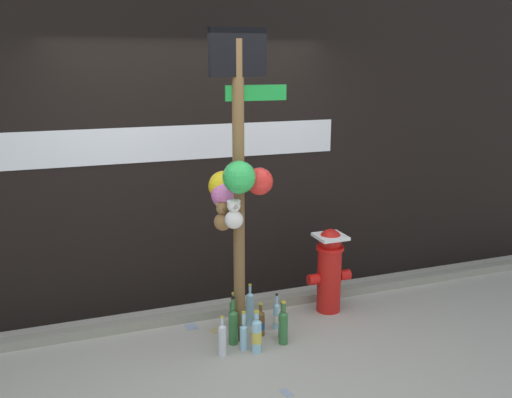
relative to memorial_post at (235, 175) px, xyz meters
name	(u,v)px	position (x,y,z in m)	size (l,w,h in m)	color
ground_plane	(240,370)	(-0.13, -0.47, -1.42)	(14.00, 14.00, 0.00)	#ADA899
building_wall	(189,117)	(-0.13, 0.94, 0.37)	(10.00, 0.21, 3.60)	black
curb_strip	(206,313)	(-0.13, 0.49, -1.38)	(8.00, 0.12, 0.08)	gray
memorial_post	(235,175)	(0.00, 0.00, 0.00)	(0.62, 0.56, 2.54)	brown
fire_hydrant	(329,268)	(1.00, 0.24, -1.01)	(0.42, 0.27, 0.80)	red
bottle_0	(283,326)	(0.34, -0.21, -1.27)	(0.08, 0.08, 0.38)	#337038
bottle_1	(234,312)	(0.06, 0.24, -1.29)	(0.07, 0.07, 0.32)	#337038
bottle_2	(222,339)	(-0.19, -0.21, -1.28)	(0.07, 0.07, 0.34)	silver
bottle_3	(261,323)	(0.22, 0.00, -1.31)	(0.07, 0.07, 0.30)	brown
bottle_4	(244,335)	(0.00, -0.18, -1.30)	(0.07, 0.07, 0.33)	#93CCE0
bottle_5	(257,335)	(0.09, -0.26, -1.27)	(0.08, 0.08, 0.36)	#93CCE0
bottle_6	(233,326)	(-0.05, -0.07, -1.26)	(0.08, 0.08, 0.42)	#337038
bottle_7	(277,315)	(0.40, 0.07, -1.30)	(0.06, 0.06, 0.32)	#93CCE0
bottle_8	(282,324)	(0.37, -0.11, -1.30)	(0.06, 0.06, 0.32)	brown
bottle_9	(250,307)	(0.21, 0.22, -1.27)	(0.07, 0.07, 0.38)	#93CCE0
litter_0	(191,326)	(-0.30, 0.35, -1.42)	(0.12, 0.10, 0.01)	#8C99B2
litter_1	(218,330)	(-0.10, 0.22, -1.42)	(0.14, 0.09, 0.01)	tan
litter_2	(287,393)	(0.08, -0.88, -1.42)	(0.11, 0.06, 0.01)	#8C99B2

